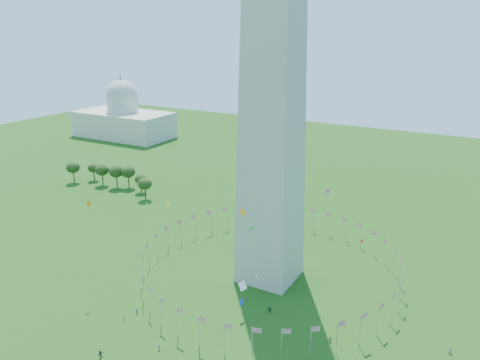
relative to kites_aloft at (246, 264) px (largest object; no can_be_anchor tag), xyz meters
The scene contains 4 objects.
flag_ring 32.71m from the kites_aloft, 103.63° to the left, with size 80.24×80.24×9.00m.
capitol_building 244.92m from the kites_aloft, 139.73° to the left, with size 70.00×35.00×46.00m, color beige, non-canonical shape.
kites_aloft is the anchor object (origin of this frame).
tree_line_west 132.88m from the kites_aloft, 148.46° to the left, with size 55.07×15.58×11.42m.
Camera 1 is at (56.81, -70.47, 76.03)m, focal length 35.00 mm.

